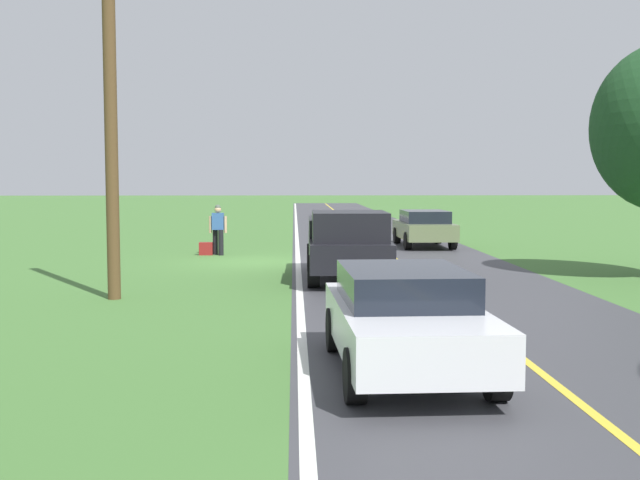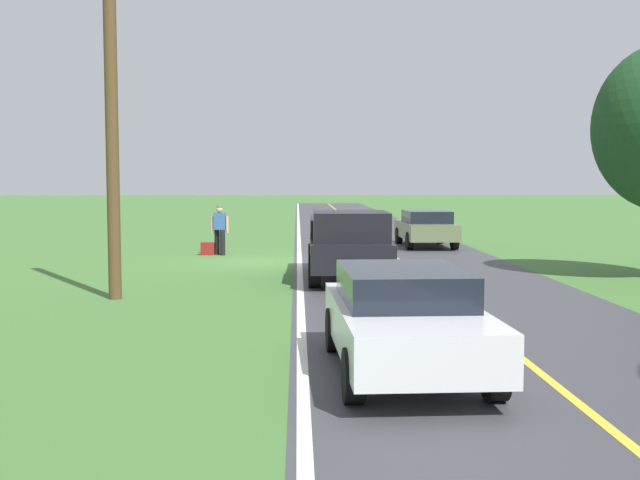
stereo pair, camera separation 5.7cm
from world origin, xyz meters
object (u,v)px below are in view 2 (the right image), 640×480
object	(u,v)px
sedan_near_oncoming	(426,227)
sedan_ahead_same_lane	(404,317)
utility_pole_roadside	(111,104)
hitchhiker_walking	(220,227)
pickup_truck_passing	(349,243)
suitcase_carried	(208,249)

from	to	relation	value
sedan_near_oncoming	sedan_ahead_same_lane	distance (m)	20.04
sedan_ahead_same_lane	utility_pole_roadside	bearing A→B (deg)	-50.69
hitchhiker_walking	sedan_near_oncoming	size ratio (longest dim) A/B	0.40
sedan_near_oncoming	utility_pole_roadside	bearing A→B (deg)	55.38
utility_pole_roadside	hitchhiker_walking	bearing A→B (deg)	-97.56
sedan_near_oncoming	sedan_ahead_same_lane	xyz separation A→B (m)	(3.55, 19.72, 0.00)
pickup_truck_passing	utility_pole_roadside	xyz separation A→B (m)	(5.34, 3.08, 3.28)
pickup_truck_passing	sedan_ahead_same_lane	size ratio (longest dim) A/B	1.22
suitcase_carried	utility_pole_roadside	distance (m)	10.69
suitcase_carried	sedan_ahead_same_lane	world-z (taller)	sedan_ahead_same_lane
hitchhiker_walking	utility_pole_roadside	size ratio (longest dim) A/B	0.21
hitchhiker_walking	suitcase_carried	size ratio (longest dim) A/B	3.80
suitcase_carried	utility_pole_roadside	world-z (taller)	utility_pole_roadside
suitcase_carried	sedan_near_oncoming	bearing A→B (deg)	112.36
hitchhiker_walking	suitcase_carried	xyz separation A→B (m)	(0.42, 0.07, -0.76)
pickup_truck_passing	utility_pole_roadside	size ratio (longest dim) A/B	0.64
sedan_ahead_same_lane	utility_pole_roadside	xyz separation A→B (m)	(5.46, -6.67, 3.49)
pickup_truck_passing	sedan_ahead_same_lane	world-z (taller)	pickup_truck_passing
hitchhiker_walking	sedan_ahead_same_lane	world-z (taller)	hitchhiker_walking
hitchhiker_walking	utility_pole_roadside	distance (m)	10.55
suitcase_carried	pickup_truck_passing	xyz separation A→B (m)	(-4.44, 6.79, 0.74)
utility_pole_roadside	pickup_truck_passing	bearing A→B (deg)	-150.05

